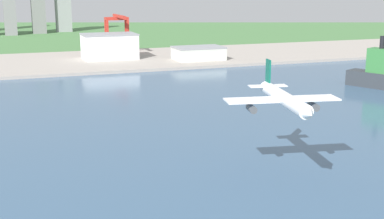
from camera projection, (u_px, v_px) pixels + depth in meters
name	position (u px, v px, depth m)	size (l,w,h in m)	color
ground_plane	(140.00, 108.00, 287.59)	(2400.00, 2400.00, 0.00)	#477641
water_bay	(174.00, 136.00, 232.77)	(840.00, 360.00, 0.15)	#385675
industrial_pier	(86.00, 61.00, 460.85)	(840.00, 140.00, 2.50)	#A1978D
airplane_landing	(285.00, 99.00, 171.62)	(39.77, 45.67, 15.19)	white
port_crane_red	(117.00, 25.00, 507.27)	(22.72, 46.66, 37.34)	#B72D23
warehouse_main	(109.00, 46.00, 466.64)	(48.14, 32.32, 22.60)	white
warehouse_annex	(199.00, 53.00, 460.95)	(43.88, 28.39, 11.76)	silver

